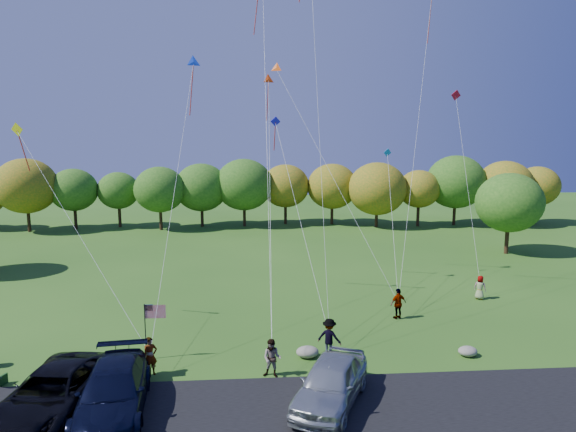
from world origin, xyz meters
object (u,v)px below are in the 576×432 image
at_px(minivan_navy, 113,392).
at_px(flyer_a, 150,356).
at_px(flyer_b, 272,358).
at_px(flyer_d, 398,304).
at_px(flyer_c, 329,337).
at_px(flyer_e, 480,287).
at_px(minivan_dark, 53,393).
at_px(minivan_silver, 331,382).

relative_size(minivan_navy, flyer_a, 3.51).
height_order(flyer_b, flyer_d, flyer_d).
relative_size(flyer_a, flyer_c, 0.94).
bearing_deg(flyer_e, flyer_d, 63.82).
bearing_deg(minivan_dark, flyer_a, 54.37).
xyz_separation_m(minivan_dark, flyer_d, (16.44, 9.55, -0.03)).
distance_m(flyer_b, flyer_e, 17.50).
xyz_separation_m(flyer_c, flyer_e, (11.37, 7.99, -0.14)).
bearing_deg(minivan_dark, minivan_navy, 6.24).
distance_m(minivan_navy, flyer_e, 24.28).
distance_m(minivan_silver, flyer_e, 17.50).
height_order(minivan_navy, flyer_c, flyer_c).
xyz_separation_m(minivan_navy, flyer_c, (9.26, 4.81, -0.02)).
bearing_deg(flyer_b, minivan_silver, -32.13).
xyz_separation_m(minivan_dark, flyer_b, (8.62, 2.65, -0.07)).
xyz_separation_m(flyer_a, flyer_d, (13.35, 6.28, 0.04)).
bearing_deg(minivan_navy, flyer_b, 17.28).
xyz_separation_m(minivan_navy, flyer_a, (0.80, 3.33, -0.08)).
distance_m(flyer_b, flyer_c, 3.61).
bearing_deg(minivan_silver, flyer_d, 84.90).
xyz_separation_m(flyer_c, flyer_d, (4.89, 4.80, -0.02)).
height_order(minivan_dark, flyer_d, flyer_d).
distance_m(minivan_silver, flyer_d, 11.01).
xyz_separation_m(flyer_d, flyer_e, (6.48, 3.19, -0.13)).
relative_size(minivan_dark, flyer_a, 3.62).
xyz_separation_m(flyer_b, flyer_d, (7.82, 6.90, 0.04)).
bearing_deg(minivan_navy, minivan_silver, -5.22).
distance_m(flyer_c, flyer_d, 6.85).
relative_size(flyer_b, flyer_c, 0.94).
xyz_separation_m(minivan_silver, flyer_e, (12.04, 12.70, -0.18)).
xyz_separation_m(minivan_dark, flyer_c, (11.55, 4.75, -0.01)).
distance_m(minivan_dark, flyer_e, 26.23).
relative_size(flyer_b, flyer_e, 1.10).
bearing_deg(flyer_e, minivan_silver, 84.15).
bearing_deg(flyer_c, flyer_b, 62.62).
height_order(flyer_d, flyer_e, flyer_d).
height_order(flyer_a, flyer_c, flyer_c).
distance_m(flyer_d, flyer_e, 7.23).
bearing_deg(minivan_navy, flyer_d, 28.28).
height_order(minivan_dark, flyer_b, minivan_dark).
distance_m(minivan_navy, flyer_a, 3.43).
relative_size(minivan_dark, flyer_c, 3.42).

